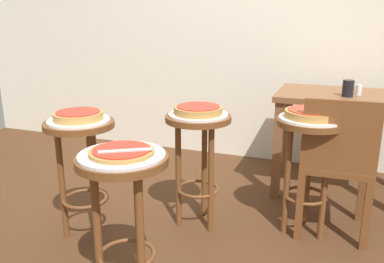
% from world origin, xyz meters
% --- Properties ---
extents(ground_plane, '(6.00, 6.00, 0.00)m').
position_xyz_m(ground_plane, '(0.00, 0.00, 0.00)').
color(ground_plane, '#4C2D19').
extents(stool_foreground, '(0.39, 0.39, 0.71)m').
position_xyz_m(stool_foreground, '(-0.16, -0.53, 0.52)').
color(stool_foreground, brown).
rests_on(stool_foreground, ground_plane).
extents(serving_plate_foreground, '(0.37, 0.37, 0.01)m').
position_xyz_m(serving_plate_foreground, '(-0.16, -0.53, 0.71)').
color(serving_plate_foreground, silver).
rests_on(serving_plate_foreground, stool_foreground).
extents(pizza_foreground, '(0.28, 0.28, 0.02)m').
position_xyz_m(pizza_foreground, '(-0.16, -0.53, 0.73)').
color(pizza_foreground, '#B78442').
rests_on(pizza_foreground, serving_plate_foreground).
extents(stool_middle, '(0.39, 0.39, 0.71)m').
position_xyz_m(stool_middle, '(-0.68, -0.11, 0.52)').
color(stool_middle, brown).
rests_on(stool_middle, ground_plane).
extents(serving_plate_middle, '(0.35, 0.35, 0.01)m').
position_xyz_m(serving_plate_middle, '(-0.68, -0.11, 0.71)').
color(serving_plate_middle, silver).
rests_on(serving_plate_middle, stool_middle).
extents(pizza_middle, '(0.27, 0.27, 0.05)m').
position_xyz_m(pizza_middle, '(-0.68, -0.11, 0.74)').
color(pizza_middle, tan).
rests_on(pizza_middle, serving_plate_middle).
extents(stool_leftside, '(0.39, 0.39, 0.71)m').
position_xyz_m(stool_leftside, '(-0.10, 0.26, 0.52)').
color(stool_leftside, brown).
rests_on(stool_leftside, ground_plane).
extents(serving_plate_leftside, '(0.35, 0.35, 0.01)m').
position_xyz_m(serving_plate_leftside, '(-0.10, 0.26, 0.71)').
color(serving_plate_leftside, silver).
rests_on(serving_plate_leftside, stool_leftside).
extents(pizza_leftside, '(0.29, 0.29, 0.05)m').
position_xyz_m(pizza_leftside, '(-0.10, 0.26, 0.74)').
color(pizza_leftside, '#B78442').
rests_on(pizza_leftside, serving_plate_leftside).
extents(stool_rear, '(0.39, 0.39, 0.71)m').
position_xyz_m(stool_rear, '(0.53, 0.39, 0.52)').
color(stool_rear, brown).
rests_on(stool_rear, ground_plane).
extents(serving_plate_rear, '(0.37, 0.37, 0.01)m').
position_xyz_m(serving_plate_rear, '(0.53, 0.39, 0.71)').
color(serving_plate_rear, white).
rests_on(serving_plate_rear, stool_rear).
extents(pizza_rear, '(0.31, 0.31, 0.05)m').
position_xyz_m(pizza_rear, '(0.53, 0.39, 0.74)').
color(pizza_rear, '#B78442').
rests_on(pizza_rear, serving_plate_rear).
extents(dining_table, '(0.90, 0.62, 0.75)m').
position_xyz_m(dining_table, '(0.70, 1.08, 0.61)').
color(dining_table, brown).
rests_on(dining_table, ground_plane).
extents(cup_near_edge, '(0.08, 0.08, 0.11)m').
position_xyz_m(cup_near_edge, '(0.72, 0.96, 0.80)').
color(cup_near_edge, black).
rests_on(cup_near_edge, dining_table).
extents(condiment_shaker, '(0.04, 0.04, 0.07)m').
position_xyz_m(condiment_shaker, '(0.79, 1.04, 0.78)').
color(condiment_shaker, white).
rests_on(condiment_shaker, dining_table).
extents(wooden_chair, '(0.42, 0.42, 0.85)m').
position_xyz_m(wooden_chair, '(0.69, 0.40, 0.47)').
color(wooden_chair, brown).
rests_on(wooden_chair, ground_plane).
extents(pizza_server_knife, '(0.20, 0.13, 0.01)m').
position_xyz_m(pizza_server_knife, '(-0.13, -0.55, 0.74)').
color(pizza_server_knife, silver).
rests_on(pizza_server_knife, pizza_foreground).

